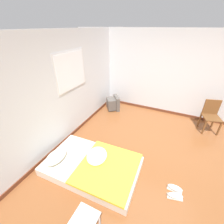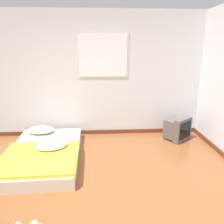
{
  "view_description": "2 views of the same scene",
  "coord_description": "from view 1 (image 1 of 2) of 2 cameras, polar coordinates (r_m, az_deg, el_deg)",
  "views": [
    {
      "loc": [
        -2.44,
        0.0,
        2.66
      ],
      "look_at": [
        0.71,
        1.48,
        0.63
      ],
      "focal_mm": 24.0,
      "sensor_mm": 36.0,
      "label": 1
    },
    {
      "loc": [
        0.28,
        -2.2,
        1.85
      ],
      "look_at": [
        0.51,
        1.65,
        0.72
      ],
      "focal_mm": 35.0,
      "sensor_mm": 36.0,
      "label": 2
    }
  ],
  "objects": [
    {
      "name": "wall_right",
      "position": [
        5.12,
        24.77,
        12.01
      ],
      "size": [
        0.08,
        7.2,
        2.6
      ],
      "color": "silver",
      "rests_on": "ground_plane"
    },
    {
      "name": "crt_tv",
      "position": [
        5.35,
        0.58,
        3.31
      ],
      "size": [
        0.59,
        0.58,
        0.49
      ],
      "color": "#56514C",
      "rests_on": "ground_plane"
    },
    {
      "name": "wooden_chair",
      "position": [
        5.01,
        33.62,
        -0.42
      ],
      "size": [
        0.53,
        0.53,
        0.89
      ],
      "color": "brown",
      "rests_on": "ground_plane"
    },
    {
      "name": "ground_plane",
      "position": [
        3.61,
        17.77,
        -19.13
      ],
      "size": [
        20.0,
        20.0,
        0.0
      ],
      "primitive_type": "plane",
      "color": "brown"
    },
    {
      "name": "wall_back",
      "position": [
        3.71,
        -18.34,
        7.07
      ],
      "size": [
        7.33,
        0.08,
        2.6
      ],
      "color": "silver",
      "rests_on": "ground_plane"
    },
    {
      "name": "side_stool",
      "position": [
        2.55,
        -10.14,
        -35.99
      ],
      "size": [
        0.33,
        0.33,
        0.43
      ],
      "color": "silver",
      "rests_on": "ground_plane"
    },
    {
      "name": "mattress_bed",
      "position": [
        3.33,
        -7.42,
        -19.52
      ],
      "size": [
        1.24,
        1.95,
        0.34
      ],
      "color": "beige",
      "rests_on": "ground_plane"
    },
    {
      "name": "sneaker_pair",
      "position": [
        3.27,
        22.97,
        -26.26
      ],
      "size": [
        0.29,
        0.29,
        0.1
      ],
      "color": "silver",
      "rests_on": "ground_plane"
    }
  ]
}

